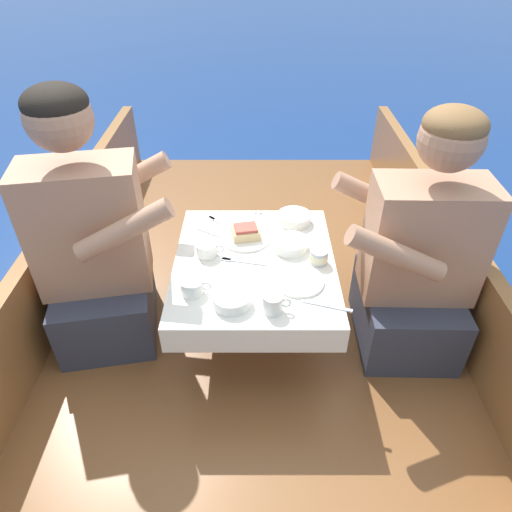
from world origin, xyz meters
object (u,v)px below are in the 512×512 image
person_starboard (419,262)px  sandwich (247,232)px  coffee_cup_port (209,249)px  tin_can (320,257)px  person_port (96,247)px  coffee_cup_center (275,303)px  coffee_cup_starboard (194,286)px

person_starboard → sandwich: person_starboard is taller
coffee_cup_port → tin_can: (0.42, -0.05, 0.00)m
person_port → sandwich: person_port is taller
sandwich → coffee_cup_center: bearing=-76.9°
sandwich → coffee_cup_center: size_ratio=1.28×
coffee_cup_port → coffee_cup_center: bearing=-52.0°
person_starboard → tin_can: bearing=-0.1°
person_port → coffee_cup_port: person_port is taller
person_port → coffee_cup_port: (0.42, 0.01, -0.01)m
coffee_cup_port → coffee_cup_center: size_ratio=1.15×
sandwich → person_starboard: bearing=-14.5°
person_port → coffee_cup_center: (0.66, -0.30, -0.01)m
tin_can → coffee_cup_port: bearing=173.1°
sandwich → coffee_cup_starboard: 0.37m
coffee_cup_center → tin_can: 0.31m
person_port → coffee_cup_center: bearing=-34.6°
person_starboard → coffee_cup_starboard: 0.82m
sandwich → coffee_cup_port: 0.18m
person_starboard → sandwich: bearing=-13.3°
person_port → person_starboard: person_port is taller
sandwich → coffee_cup_port: (-0.14, -0.11, -0.01)m
coffee_cup_starboard → tin_can: size_ratio=1.57×
coffee_cup_starboard → coffee_cup_center: size_ratio=1.13×
coffee_cup_center → coffee_cup_port: bearing=128.0°
sandwich → coffee_cup_starboard: sandwich is taller
person_starboard → coffee_cup_starboard: bearing=12.4°
coffee_cup_starboard → coffee_cup_center: coffee_cup_center is taller
person_starboard → coffee_cup_port: (-0.78, 0.06, 0.02)m
person_port → coffee_cup_starboard: 0.44m
person_port → coffee_cup_center: person_port is taller
person_starboard → coffee_cup_starboard: (-0.81, -0.16, 0.02)m
sandwich → tin_can: bearing=-29.8°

